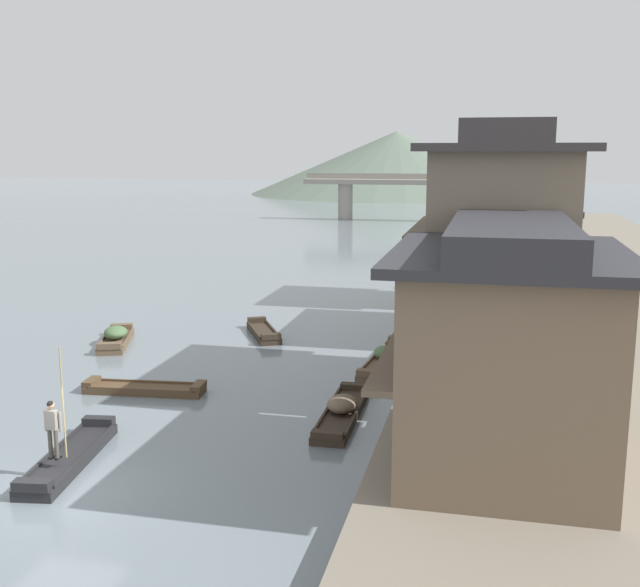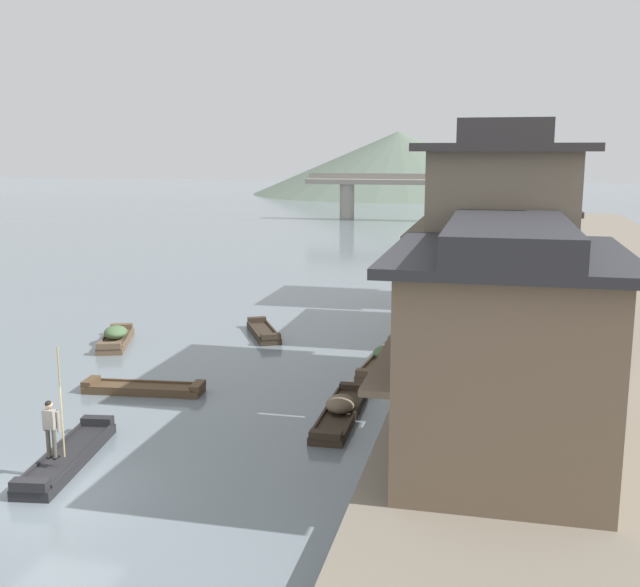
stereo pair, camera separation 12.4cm
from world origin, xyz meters
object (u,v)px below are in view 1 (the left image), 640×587
boat_moored_second (342,411)px  boat_midriver_upstream (432,246)px  house_waterfront_nearest (506,347)px  house_waterfront_tall (503,258)px  boatman_person (53,422)px  boat_upstream_distant (145,389)px  boat_midriver_drifting (116,338)px  boat_moored_third (413,284)px  house_waterfront_second (499,255)px  boat_foreground_poled (70,458)px  boat_moored_far (385,358)px  house_waterfront_narrow (502,216)px  stone_bridge (407,190)px  boat_moored_nearest (264,332)px

boat_moored_second → boat_midriver_upstream: size_ratio=1.02×
house_waterfront_nearest → house_waterfront_tall: size_ratio=0.93×
boatman_person → boat_midriver_upstream: bearing=83.3°
boat_upstream_distant → boat_midriver_drifting: bearing=125.5°
boat_moored_third → house_waterfront_second: (4.93, -20.12, 4.68)m
boat_foreground_poled → boat_upstream_distant: bearing=96.9°
boat_moored_far → boat_midriver_drifting: boat_midriver_drifting is taller
house_waterfront_tall → house_waterfront_narrow: size_ratio=0.91×
house_waterfront_second → house_waterfront_tall: house_waterfront_second is taller
boat_moored_third → stone_bridge: 46.79m
boat_midriver_drifting → boat_moored_second: bearing=-31.0°
boat_midriver_upstream → boat_upstream_distant: (-6.77, -42.93, -0.08)m
boatman_person → boat_moored_nearest: (0.75, 16.09, -1.37)m
boat_moored_far → house_waterfront_narrow: 14.85m
boat_moored_far → house_waterfront_narrow: (4.53, 13.33, 4.74)m
boat_foreground_poled → boat_moored_second: (6.62, 5.20, 0.08)m
boat_foreground_poled → stone_bridge: (0.79, 75.24, 3.59)m
boatman_person → boat_upstream_distant: bearing=97.3°
boat_moored_second → house_waterfront_tall: (5.03, 12.41, 3.42)m
boat_foreground_poled → house_waterfront_narrow: bearing=65.1°
stone_bridge → boat_midriver_drifting: bearing=-95.3°
house_waterfront_nearest → house_waterfront_tall: same height
house_waterfront_nearest → boat_moored_third: bearing=100.5°
boat_moored_nearest → boat_foreground_poled: bearing=-93.4°
boat_moored_far → boat_moored_second: bearing=-94.0°
boatman_person → boat_moored_third: boatman_person is taller
boat_midriver_drifting → house_waterfront_tall: house_waterfront_tall is taller
boat_moored_nearest → boat_midriver_upstream: 34.33m
stone_bridge → boat_foreground_poled: bearing=-90.6°
boat_moored_far → stone_bridge: bearing=95.7°
boat_midriver_upstream → house_waterfront_narrow: size_ratio=0.57×
boat_foreground_poled → boatman_person: boatman_person is taller
boat_moored_third → boat_midriver_upstream: (-0.43, 20.22, -0.07)m
house_waterfront_second → stone_bridge: (-10.58, 66.43, -1.21)m
boat_midriver_upstream → house_waterfront_tall: bearing=-79.9°
boat_midriver_upstream → boat_midriver_drifting: bearing=-106.7°
boat_moored_far → house_waterfront_second: bearing=-34.4°
boat_moored_far → house_waterfront_tall: house_waterfront_tall is taller
boat_moored_second → boat_midriver_drifting: size_ratio=1.25×
boatman_person → house_waterfront_narrow: bearing=66.2°
boatman_person → house_waterfront_narrow: size_ratio=0.35×
boat_moored_second → stone_bridge: bearing=94.8°
boat_moored_nearest → boat_midriver_drifting: 6.66m
boat_midriver_upstream → boatman_person: bearing=-96.7°
boat_moored_far → boat_midriver_upstream: bearing=91.6°
boat_foreground_poled → boat_midriver_drifting: bearing=112.4°
house_waterfront_narrow → boat_midriver_drifting: bearing=-142.3°
boat_moored_nearest → boat_midriver_upstream: boat_midriver_upstream is taller
boat_moored_second → house_waterfront_narrow: size_ratio=0.58×
boat_midriver_upstream → house_waterfront_second: 40.96m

